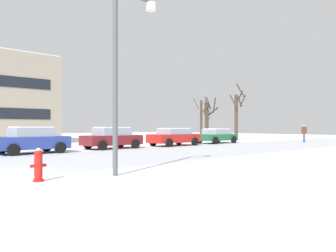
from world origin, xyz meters
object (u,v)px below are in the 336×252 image
Objects in this scene: parked_car_maroon at (112,138)px; parked_car_green at (217,136)px; street_lamp at (123,61)px; fire_hydrant at (38,165)px; pedestrian_crossing at (304,132)px; parked_car_blue at (31,140)px; parked_car_red at (174,137)px.

parked_car_green is (11.19, -0.10, -0.06)m from parked_car_maroon.
fire_hydrant is at bearing 168.20° from street_lamp.
street_lamp is at bearing -121.19° from parked_car_maroon.
street_lamp is 1.43× the size of parked_car_maroon.
parked_car_green is 8.81m from pedestrian_crossing.
street_lamp is 3.46× the size of pedestrian_crossing.
street_lamp is at bearing -149.00° from parked_car_green.
fire_hydrant is 10.44m from parked_car_blue.
pedestrian_crossing is (27.64, 5.45, 0.53)m from fire_hydrant.
parked_car_blue is 24.66m from pedestrian_crossing.
street_lamp is 10.80m from parked_car_blue.
street_lamp reaches higher than fire_hydrant.
pedestrian_crossing is at bearing -18.70° from parked_car_red.
parked_car_red is 13.79m from pedestrian_crossing.
fire_hydrant is 0.16× the size of street_lamp.
parked_car_blue is at bearing 71.11° from fire_hydrant.
parked_car_maroon is at bearing 176.48° from parked_car_red.
parked_car_red reaches higher than fire_hydrant.
fire_hydrant is 4.03m from street_lamp.
parked_car_blue reaches higher than parked_car_maroon.
parked_car_green reaches higher than fire_hydrant.
pedestrian_crossing is (18.66, -4.77, 0.24)m from parked_car_maroon.
street_lamp is 25.99m from pedestrian_crossing.
fire_hydrant is at bearing -145.89° from parked_car_red.
parked_car_blue is (0.90, 10.39, -2.83)m from street_lamp.
parked_car_maroon is 0.93× the size of parked_car_red.
pedestrian_crossing is (13.06, -4.42, 0.27)m from parked_car_red.
street_lamp is 20.84m from parked_car_green.
pedestrian_crossing is (25.16, 5.97, -2.61)m from street_lamp.
fire_hydrant is at bearing -153.37° from parked_car_green.
parked_car_green is at bearing 31.00° from street_lamp.
pedestrian_crossing reaches higher than parked_car_maroon.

